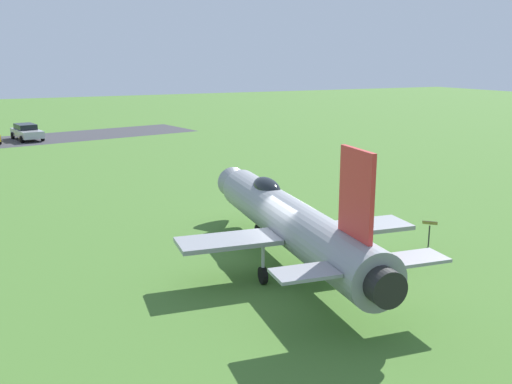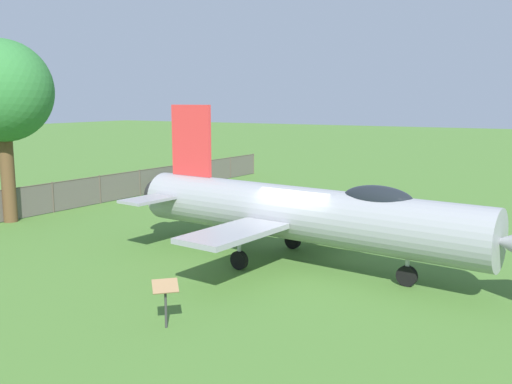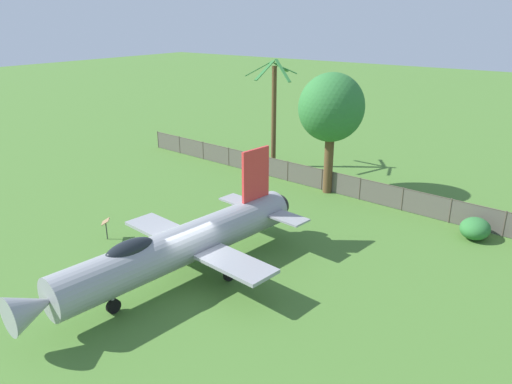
{
  "view_description": "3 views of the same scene",
  "coord_description": "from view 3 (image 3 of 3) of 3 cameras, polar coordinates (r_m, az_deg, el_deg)",
  "views": [
    {
      "loc": [
        -17.59,
        9.9,
        7.63
      ],
      "look_at": [
        1.03,
        0.97,
        2.74
      ],
      "focal_mm": 39.99,
      "sensor_mm": 36.0,
      "label": 1
    },
    {
      "loc": [
        7.61,
        -16.05,
        5.28
      ],
      "look_at": [
        -1.33,
        -0.47,
        2.36
      ],
      "focal_mm": 39.38,
      "sensor_mm": 36.0,
      "label": 2
    },
    {
      "loc": [
        13.56,
        14.05,
        11.24
      ],
      "look_at": [
        -5.55,
        -0.16,
        2.5
      ],
      "focal_mm": 34.05,
      "sensor_mm": 36.0,
      "label": 3
    }
  ],
  "objects": [
    {
      "name": "info_plaque",
      "position": [
        26.76,
        -17.23,
        -3.65
      ],
      "size": [
        0.71,
        0.7,
        1.14
      ],
      "color": "#333333",
      "rests_on": "ground_plane"
    },
    {
      "name": "palm_tree",
      "position": [
        37.2,
        2.09,
        9.59
      ],
      "size": [
        4.72,
        4.06,
        8.19
      ],
      "color": "brown",
      "rests_on": "ground_plane"
    },
    {
      "name": "ground_plane",
      "position": [
        22.53,
        -8.26,
        -10.01
      ],
      "size": [
        200.0,
        200.0,
        0.0
      ],
      "primitive_type": "plane",
      "color": "#47722D"
    },
    {
      "name": "shrub_by_tree",
      "position": [
        28.27,
        24.34,
        -3.92
      ],
      "size": [
        1.77,
        1.53,
        1.14
      ],
      "color": "#2D7033",
      "rests_on": "ground_plane"
    },
    {
      "name": "shrub_near_fence",
      "position": [
        32.4,
        15.14,
        -0.03
      ],
      "size": [
        1.18,
        1.36,
        0.9
      ],
      "color": "#235B26",
      "rests_on": "ground_plane"
    },
    {
      "name": "shade_tree",
      "position": [
        31.51,
        8.85,
        9.68
      ],
      "size": [
        4.52,
        4.11,
        7.89
      ],
      "color": "brown",
      "rests_on": "ground_plane"
    },
    {
      "name": "perimeter_fence",
      "position": [
        32.4,
        9.88,
        1.03
      ],
      "size": [
        2.35,
        37.42,
        1.48
      ],
      "rotation": [
        0.0,
        0.0,
        4.65
      ],
      "color": "#4C4238",
      "rests_on": "ground_plane"
    },
    {
      "name": "display_jet",
      "position": [
        21.51,
        -9.29,
        -6.37
      ],
      "size": [
        14.23,
        8.89,
        5.14
      ],
      "rotation": [
        0.0,
        0.0,
        6.17
      ],
      "color": "gray",
      "rests_on": "ground_plane"
    }
  ]
}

